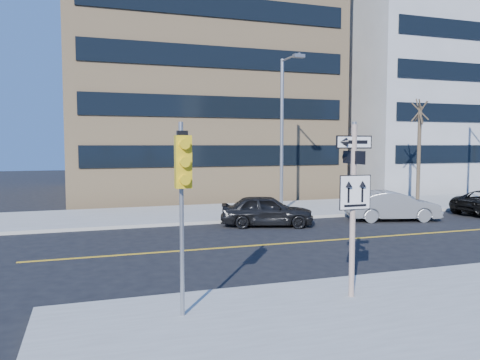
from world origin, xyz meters
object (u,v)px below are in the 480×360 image
object	(u,v)px
traffic_signal	(183,178)
parked_car_b	(393,206)
street_tree_west	(420,114)
parked_car_a	(267,210)
streetlight_a	(284,124)
sign_pole	(353,199)

from	to	relation	value
traffic_signal	parked_car_b	size ratio (longest dim) A/B	0.92
traffic_signal	parked_car_b	bearing A→B (deg)	38.89
traffic_signal	street_tree_west	xyz separation A→B (m)	(17.00, 13.96, 2.50)
parked_car_b	parked_car_a	bearing A→B (deg)	99.84
traffic_signal	streetlight_a	xyz separation A→B (m)	(8.00, 13.42, 1.73)
street_tree_west	traffic_signal	bearing A→B (deg)	-140.61
parked_car_b	street_tree_west	distance (m)	7.88
sign_pole	streetlight_a	bearing A→B (deg)	73.23
parked_car_a	street_tree_west	size ratio (longest dim) A/B	0.66
traffic_signal	street_tree_west	distance (m)	22.14
parked_car_b	streetlight_a	distance (m)	6.85
parked_car_a	street_tree_west	distance (m)	12.64
traffic_signal	street_tree_west	bearing A→B (deg)	39.39
sign_pole	parked_car_a	size ratio (longest dim) A/B	0.97
parked_car_a	streetlight_a	size ratio (longest dim) A/B	0.52
traffic_signal	parked_car_b	world-z (taller)	traffic_signal
sign_pole	street_tree_west	xyz separation A→B (m)	(13.00, 13.81, 3.09)
sign_pole	parked_car_b	distance (m)	12.89
sign_pole	streetlight_a	world-z (taller)	streetlight_a
sign_pole	parked_car_a	xyz separation A→B (m)	(1.88, 10.22, -1.72)
traffic_signal	street_tree_west	world-z (taller)	street_tree_west
parked_car_a	streetlight_a	world-z (taller)	streetlight_a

